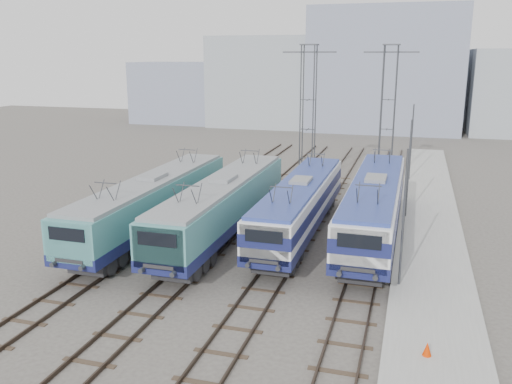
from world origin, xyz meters
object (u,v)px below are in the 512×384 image
at_px(catenary_tower_east, 388,110).
at_px(mast_mid, 408,171).
at_px(mast_front, 403,222).
at_px(mast_rear, 411,144).
at_px(locomotive_far_left, 152,201).
at_px(locomotive_far_right, 374,203).
at_px(locomotive_center_right, 300,203).
at_px(safety_cone, 427,349).
at_px(catenary_tower_west, 308,110).
at_px(locomotive_center_left, 223,204).

bearing_deg(catenary_tower_east, mast_mid, -78.14).
bearing_deg(mast_front, mast_rear, 90.00).
height_order(locomotive_far_left, locomotive_far_right, locomotive_far_right).
bearing_deg(mast_front, locomotive_center_right, 134.14).
height_order(locomotive_far_left, locomotive_center_right, locomotive_far_left).
bearing_deg(catenary_tower_east, safety_cone, -83.31).
relative_size(catenary_tower_east, mast_mid, 1.71).
xyz_separation_m(catenary_tower_east, mast_front, (2.10, -22.00, -3.14)).
relative_size(catenary_tower_west, catenary_tower_east, 1.00).
xyz_separation_m(locomotive_center_left, catenary_tower_east, (8.75, 17.23, 4.38)).
bearing_deg(catenary_tower_west, mast_front, -66.73).
height_order(locomotive_far_right, mast_mid, mast_mid).
xyz_separation_m(catenary_tower_west, catenary_tower_east, (6.50, 2.00, 0.00)).
relative_size(catenary_tower_west, mast_rear, 1.71).
relative_size(locomotive_center_left, safety_cone, 33.68).
xyz_separation_m(locomotive_far_right, safety_cone, (3.08, -13.60, -1.79)).
height_order(catenary_tower_west, mast_mid, catenary_tower_west).
relative_size(locomotive_center_right, safety_cone, 31.83).
distance_m(locomotive_center_right, safety_cone, 15.09).
relative_size(locomotive_far_left, locomotive_center_left, 0.99).
bearing_deg(locomotive_far_left, safety_cone, -32.56).
xyz_separation_m(locomotive_far_right, catenary_tower_west, (-6.75, 12.80, 4.28)).
distance_m(locomotive_center_right, mast_front, 9.21).
bearing_deg(mast_rear, locomotive_far_left, -127.77).
height_order(locomotive_center_right, safety_cone, locomotive_center_right).
bearing_deg(locomotive_far_right, safety_cone, -77.23).
bearing_deg(safety_cone, locomotive_center_right, 120.37).
xyz_separation_m(locomotive_center_right, mast_rear, (6.35, 17.46, 1.30)).
relative_size(mast_rear, safety_cone, 12.96).
distance_m(locomotive_center_left, locomotive_center_right, 4.84).
xyz_separation_m(locomotive_far_left, locomotive_center_left, (4.50, 0.58, 0.02)).
height_order(catenary_tower_west, safety_cone, catenary_tower_west).
distance_m(catenary_tower_east, mast_mid, 10.69).
distance_m(catenary_tower_west, mast_rear, 9.99).
relative_size(catenary_tower_west, safety_cone, 22.21).
bearing_deg(mast_mid, catenary_tower_west, 137.07).
bearing_deg(locomotive_far_right, locomotive_center_right, -171.68).
relative_size(locomotive_center_right, mast_mid, 2.46).
distance_m(mast_front, safety_cone, 7.15).
xyz_separation_m(locomotive_center_right, catenary_tower_east, (4.25, 15.46, 4.44)).
xyz_separation_m(mast_mid, safety_cone, (1.23, -18.40, -2.93)).
xyz_separation_m(locomotive_center_left, mast_front, (10.85, -4.77, 1.23)).
bearing_deg(mast_rear, locomotive_far_right, -96.28).
relative_size(locomotive_far_left, mast_front, 2.57).
relative_size(locomotive_far_right, catenary_tower_west, 1.54).
distance_m(mast_mid, mast_rear, 12.00).
xyz_separation_m(locomotive_center_right, safety_cone, (7.58, -12.94, -1.63)).
height_order(catenary_tower_east, mast_mid, catenary_tower_east).
xyz_separation_m(locomotive_center_left, safety_cone, (12.08, -11.17, -1.70)).
relative_size(locomotive_center_left, catenary_tower_west, 1.52).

